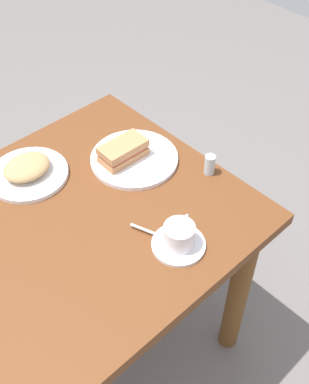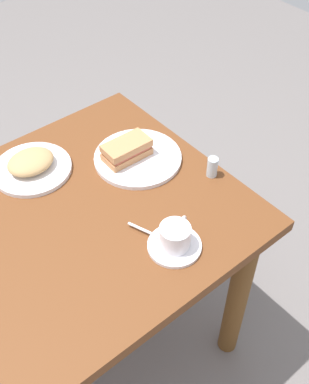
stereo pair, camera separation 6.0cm
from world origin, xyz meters
TOP-DOWN VIEW (x-y plane):
  - ground_plane at (0.00, 0.00)m, footprint 6.00×6.00m
  - dining_table at (0.00, 0.00)m, footprint 1.06×0.81m
  - sandwich_plate at (0.36, 0.07)m, footprint 0.27×0.27m
  - sandwich_front at (0.33, 0.09)m, footprint 0.15×0.08m
  - coffee_saucer at (0.22, -0.26)m, footprint 0.14×0.14m
  - coffee_cup at (0.22, -0.26)m, footprint 0.11×0.08m
  - spoon at (0.19, -0.19)m, footprint 0.05×0.10m
  - side_plate at (0.08, 0.23)m, footprint 0.24×0.24m
  - side_food_pile at (0.08, 0.23)m, footprint 0.14×0.12m
  - salt_shaker at (0.48, -0.12)m, footprint 0.03×0.03m

SIDE VIEW (x-z plane):
  - ground_plane at x=0.00m, z-range 0.00..0.00m
  - dining_table at x=0.00m, z-range 0.24..0.97m
  - coffee_saucer at x=0.22m, z-range 0.73..0.74m
  - sandwich_plate at x=0.36m, z-range 0.73..0.75m
  - side_plate at x=0.08m, z-range 0.73..0.75m
  - spoon at x=0.19m, z-range 0.74..0.75m
  - salt_shaker at x=0.48m, z-range 0.73..0.80m
  - side_food_pile at x=0.08m, z-range 0.75..0.79m
  - sandwich_front at x=0.33m, z-range 0.75..0.80m
  - coffee_cup at x=0.22m, z-range 0.74..0.81m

